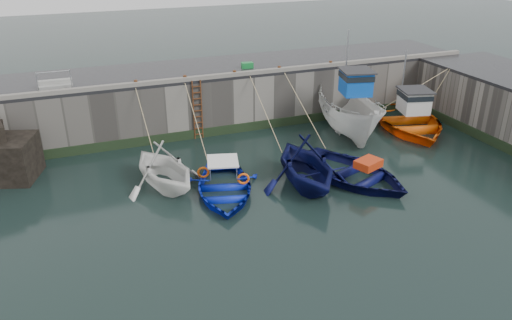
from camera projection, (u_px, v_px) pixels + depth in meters
name	position (u px, v px, depth m)	size (l,w,h in m)	color
ground	(318.00, 222.00, 19.17)	(120.00, 120.00, 0.00)	black
quay_back	(219.00, 94.00, 29.13)	(30.00, 5.00, 3.00)	slate
road_back	(218.00, 68.00, 28.47)	(30.00, 5.00, 0.16)	black
kerb_back	(232.00, 75.00, 26.41)	(30.00, 0.30, 0.20)	slate
algae_back	(234.00, 129.00, 27.51)	(30.00, 0.08, 0.50)	black
algae_right	(506.00, 148.00, 25.11)	(0.08, 15.00, 0.50)	black
ladder	(198.00, 110.00, 26.25)	(0.51, 0.08, 3.20)	#3F1E0F
boat_near_white	(165.00, 186.00, 21.91)	(3.83, 4.44, 2.34)	white
boat_near_white_rope	(150.00, 154.00, 25.04)	(0.04, 3.53, 3.10)	tan
boat_near_blue	(224.00, 193.00, 21.27)	(3.48, 4.87, 1.01)	#0C21B6
boat_near_blue_rope	(197.00, 153.00, 25.08)	(0.04, 4.77, 3.10)	tan
boat_near_blacktrim	(305.00, 185.00, 22.01)	(4.21, 4.88, 2.57)	#0A0E41
boat_near_blacktrim_rope	(264.00, 145.00, 26.04)	(0.04, 5.21, 3.10)	tan
boat_near_navy	(351.00, 179.00, 22.49)	(4.05, 5.67, 1.17)	#0A0D41
boat_near_navy_rope	(304.00, 140.00, 26.64)	(0.04, 5.46, 3.10)	tan
boat_far_white	(350.00, 113.00, 27.14)	(4.30, 7.61, 5.77)	silver
boat_far_orange	(407.00, 119.00, 28.27)	(6.63, 8.08, 4.46)	#FF620D
fish_crate	(247.00, 65.00, 28.05)	(0.64, 0.38, 0.30)	#167A33
railing	(55.00, 84.00, 24.42)	(1.60, 1.05, 1.00)	#A5A8AD
bollard_a	(136.00, 83.00, 24.83)	(0.18, 0.18, 0.28)	#3F1E0F
bollard_b	(185.00, 78.00, 25.65)	(0.18, 0.18, 0.28)	#3F1E0F
bollard_c	(234.00, 73.00, 26.54)	(0.18, 0.18, 0.28)	#3F1E0F
bollard_d	(279.00, 69.00, 27.39)	(0.18, 0.18, 0.28)	#3F1E0F
bollard_e	(331.00, 63.00, 28.44)	(0.18, 0.18, 0.28)	#3F1E0F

